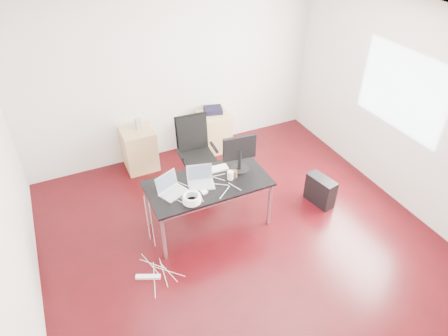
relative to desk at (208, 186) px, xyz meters
name	(u,v)px	position (x,y,z in m)	size (l,w,h in m)	color
room_shell	(247,154)	(0.29, -0.50, 0.73)	(5.00, 5.00, 5.00)	#310509
desk	(208,186)	(0.00, 0.00, 0.00)	(1.60, 0.80, 0.73)	black
office_chair	(195,149)	(0.21, 0.99, -0.07)	(0.51, 0.53, 1.08)	black
filing_cabinet_left	(139,149)	(-0.49, 1.73, -0.33)	(0.50, 0.50, 0.70)	tan
filing_cabinet_right	(214,131)	(0.84, 1.73, -0.33)	(0.50, 0.50, 0.70)	tan
pc_tower	(320,190)	(1.66, -0.27, -0.46)	(0.20, 0.45, 0.44)	black
wastebasket	(196,145)	(0.50, 1.75, -0.54)	(0.24, 0.24, 0.28)	black
power_strip	(148,277)	(-1.05, -0.56, -0.66)	(0.30, 0.06, 0.04)	white
laptop_left	(171,188)	(-0.50, 0.02, 0.11)	(0.41, 0.37, 0.23)	silver
laptop_right	(201,180)	(-0.09, 0.02, 0.11)	(0.38, 0.33, 0.23)	silver
monitor	(239,151)	(0.50, 0.10, 0.34)	(0.45, 0.26, 0.51)	black
keyboard	(212,170)	(0.15, 0.22, 0.06)	(0.44, 0.14, 0.02)	white
cup_white	(230,175)	(0.29, -0.05, 0.11)	(0.08, 0.08, 0.12)	white
cup_brown	(234,174)	(0.36, -0.04, 0.10)	(0.08, 0.08, 0.10)	#53341C
cable_coil	(192,199)	(-0.33, -0.27, 0.11)	(0.24, 0.24, 0.11)	white
power_adapter	(204,192)	(-0.13, -0.17, 0.07)	(0.07, 0.07, 0.03)	white
speaker	(138,124)	(-0.44, 1.77, 0.11)	(0.09, 0.08, 0.18)	#9E9E9E
navy_garment	(213,110)	(0.85, 1.77, 0.07)	(0.30, 0.24, 0.09)	black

